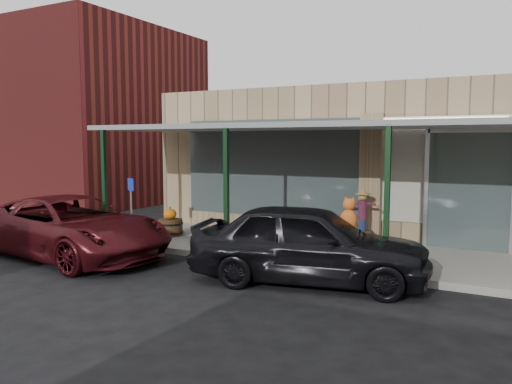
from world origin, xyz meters
The scene contains 10 objects.
ground centered at (0.00, 0.00, 0.00)m, with size 120.00×120.00×0.00m, color black.
sidewalk centered at (0.00, 3.60, 0.07)m, with size 40.00×3.20×0.15m, color gray.
storefront centered at (0.00, 8.16, 2.09)m, with size 12.00×6.25×4.20m.
awning centered at (0.00, 3.56, 3.01)m, with size 12.00×3.00×3.04m.
block_buildings_near centered at (2.01, 9.20, 3.77)m, with size 61.00×8.00×8.00m.
barrel_scarecrow centered at (0.66, 4.52, 0.62)m, with size 0.84×0.63×1.38m.
barrel_pumpkin centered at (-4.30, 3.32, 0.43)m, with size 0.79×0.79×0.78m.
handicap_sign centered at (-5.00, 2.58, 1.17)m, with size 0.31×0.15×1.58m.
parked_sedan centered at (0.54, 1.32, 0.77)m, with size 4.77×2.67×1.61m.
car_maroon centered at (-5.15, 0.70, 0.71)m, with size 2.37×5.14×1.43m, color #490E13.
Camera 1 is at (4.01, -7.42, 2.70)m, focal length 35.00 mm.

